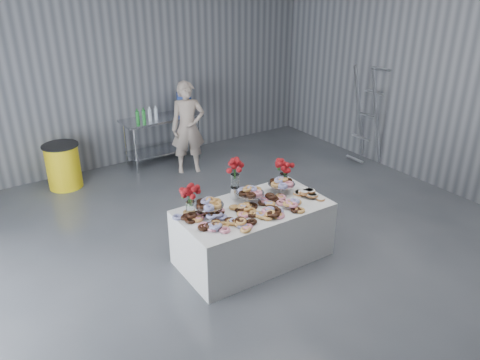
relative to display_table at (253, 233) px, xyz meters
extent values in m
plane|color=#3D3F45|center=(-0.08, -0.42, -0.38)|extent=(9.00, 9.00, 0.00)
cube|color=slate|center=(-0.08, 4.08, 1.62)|extent=(8.00, 0.04, 4.00)
cube|color=silver|center=(0.00, 0.00, 0.00)|extent=(1.91, 1.03, 0.75)
cube|color=silver|center=(0.47, 3.68, 0.51)|extent=(1.50, 0.60, 0.04)
cube|color=silver|center=(0.47, 3.68, -0.12)|extent=(1.40, 0.55, 0.03)
cylinder|color=silver|center=(-0.18, 3.43, 0.05)|extent=(0.04, 0.04, 0.86)
cylinder|color=silver|center=(1.12, 3.43, 0.05)|extent=(0.04, 0.04, 0.86)
cylinder|color=silver|center=(-0.18, 3.93, 0.05)|extent=(0.04, 0.04, 0.86)
cylinder|color=silver|center=(1.12, 3.93, 0.05)|extent=(0.04, 0.04, 0.86)
cylinder|color=silver|center=(-0.55, 0.16, 0.44)|extent=(0.06, 0.06, 0.12)
cylinder|color=silver|center=(-0.55, 0.16, 0.50)|extent=(0.36, 0.36, 0.01)
cylinder|color=silver|center=(0.05, 0.15, 0.44)|extent=(0.06, 0.06, 0.12)
cylinder|color=silver|center=(0.05, 0.15, 0.50)|extent=(0.36, 0.36, 0.01)
cylinder|color=silver|center=(0.55, 0.14, 0.44)|extent=(0.06, 0.06, 0.12)
cylinder|color=silver|center=(0.55, 0.14, 0.50)|extent=(0.36, 0.36, 0.01)
cylinder|color=white|center=(-0.75, 0.26, 0.46)|extent=(0.11, 0.11, 0.18)
cylinder|color=#1E5919|center=(-0.75, 0.26, 0.59)|extent=(0.04, 0.04, 0.18)
cylinder|color=white|center=(0.70, 0.29, 0.46)|extent=(0.11, 0.11, 0.18)
cylinder|color=#1E5919|center=(0.70, 0.29, 0.59)|extent=(0.04, 0.04, 0.18)
cylinder|color=silver|center=(-0.05, 0.35, 0.45)|extent=(0.14, 0.14, 0.15)
cylinder|color=white|center=(-0.05, 0.35, 0.61)|extent=(0.11, 0.11, 0.18)
cylinder|color=#1E5919|center=(-0.05, 0.35, 0.75)|extent=(0.04, 0.04, 0.18)
cylinder|color=blue|center=(0.97, 3.68, 0.73)|extent=(0.28, 0.28, 0.40)
sphere|color=blue|center=(0.97, 3.68, 0.98)|extent=(0.20, 0.20, 0.20)
imported|color=#CC8C93|center=(0.68, 3.01, 0.46)|extent=(0.71, 0.59, 1.68)
cylinder|color=yellow|center=(-1.44, 3.58, 0.00)|extent=(0.56, 0.56, 0.75)
cylinder|color=black|center=(-1.44, 3.58, 0.39)|extent=(0.60, 0.60, 0.02)
camera|label=1|loc=(-3.01, -4.19, 3.12)|focal=35.00mm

